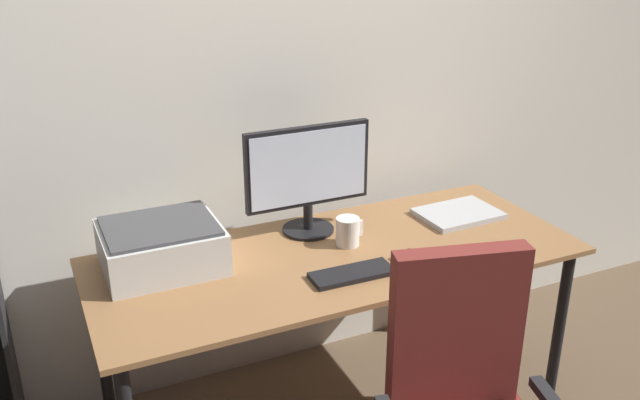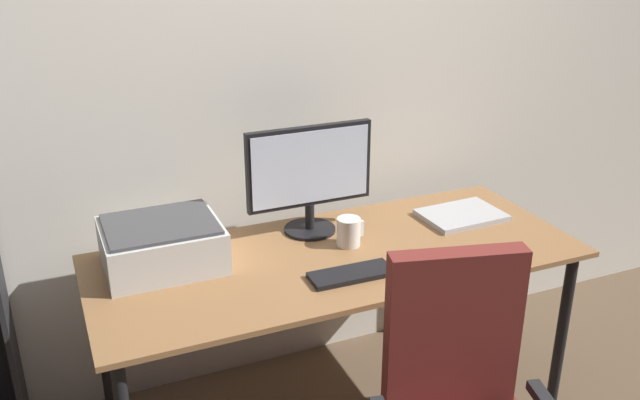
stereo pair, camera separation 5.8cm
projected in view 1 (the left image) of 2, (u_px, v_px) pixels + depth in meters
The scene contains 8 objects.
back_wall at pixel (280, 72), 2.73m from camera, with size 6.40×0.10×2.60m, color silver.
desk at pixel (337, 272), 2.52m from camera, with size 1.77×0.73×0.74m.
monitor at pixel (308, 173), 2.58m from camera, with size 0.49×0.20×0.42m.
keyboard at pixel (352, 274), 2.33m from camera, with size 0.29×0.11×0.02m, color black.
mouse at pixel (411, 259), 2.42m from camera, with size 0.06×0.10×0.03m, color black.
coffee_mug at pixel (348, 231), 2.54m from camera, with size 0.10×0.09×0.11m.
laptop at pixel (458, 214), 2.80m from camera, with size 0.32×0.23×0.02m, color #B7BABC.
printer at pixel (161, 246), 2.37m from camera, with size 0.40×0.34×0.16m.
Camera 1 is at (-0.98, -2.00, 1.87)m, focal length 38.65 mm.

